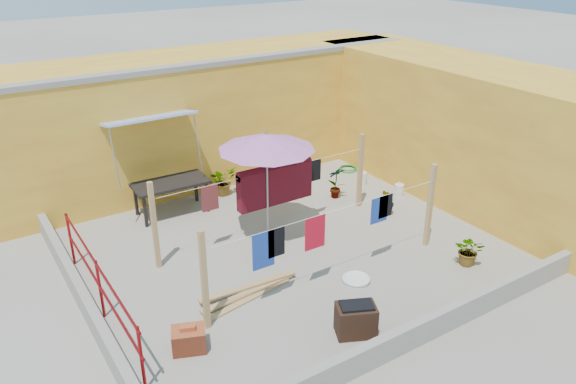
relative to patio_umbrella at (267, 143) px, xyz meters
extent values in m
plane|color=#9E998E|center=(0.09, -0.68, -2.13)|extent=(80.00, 80.00, 0.00)
cube|color=gold|center=(0.59, 4.02, -0.53)|extent=(11.00, 2.40, 3.20)
cube|color=gray|center=(0.59, 2.97, 1.02)|extent=(11.00, 0.35, 0.12)
cube|color=#2D51B2|center=(-1.51, 2.47, 0.12)|extent=(2.00, 0.79, 0.22)
cylinder|color=gray|center=(-2.46, 2.10, -0.53)|extent=(0.03, 0.30, 1.28)
cylinder|color=gray|center=(-0.56, 2.10, -0.53)|extent=(0.03, 0.30, 1.28)
cube|color=gold|center=(5.29, -0.68, -0.53)|extent=(2.40, 9.00, 3.20)
cube|color=gray|center=(0.09, -4.26, -1.91)|extent=(8.30, 0.16, 0.44)
cube|color=gray|center=(-3.99, -0.68, -1.91)|extent=(0.16, 7.30, 0.44)
cylinder|color=maroon|center=(-3.76, -2.88, -1.58)|extent=(0.05, 0.05, 1.10)
cylinder|color=maroon|center=(-3.76, -0.88, -1.58)|extent=(0.05, 0.05, 1.10)
cylinder|color=maroon|center=(-3.76, 1.12, -1.58)|extent=(0.05, 0.05, 1.10)
cylinder|color=maroon|center=(-3.76, -0.88, -1.08)|extent=(0.04, 4.20, 0.04)
cylinder|color=maroon|center=(-3.76, -0.88, -1.53)|extent=(0.04, 4.20, 0.04)
cube|color=tan|center=(-2.41, -2.08, -1.23)|extent=(0.09, 0.09, 1.80)
cube|color=tan|center=(2.59, -2.08, -1.23)|extent=(0.09, 0.09, 1.80)
cube|color=tan|center=(2.59, 0.12, -1.23)|extent=(0.09, 0.09, 1.80)
cube|color=tan|center=(-2.41, 0.12, -1.23)|extent=(0.09, 0.09, 1.80)
cylinder|color=silver|center=(0.09, -2.08, -0.68)|extent=(5.00, 0.01, 0.01)
cylinder|color=silver|center=(0.09, 0.12, -0.68)|extent=(5.00, 0.01, 0.01)
cube|color=#490C15|center=(0.26, 0.12, -1.04)|extent=(1.74, 0.22, 0.82)
cube|color=black|center=(1.28, 0.12, -0.92)|extent=(0.32, 0.02, 0.49)
cube|color=maroon|center=(-1.24, 0.12, -0.95)|extent=(0.35, 0.02, 0.54)
cube|color=#1B3995|center=(-1.32, -2.08, -1.02)|extent=(0.42, 0.02, 0.68)
cube|color=black|center=(-1.07, -2.08, -0.95)|extent=(0.33, 0.02, 0.54)
cube|color=#B40E21|center=(-0.27, -2.08, -1.00)|extent=(0.42, 0.02, 0.64)
cube|color=#1B3995|center=(1.21, -2.08, -0.95)|extent=(0.40, 0.02, 0.54)
cube|color=black|center=(1.36, -2.08, -0.91)|extent=(0.33, 0.02, 0.46)
cylinder|color=gray|center=(0.00, 0.00, -2.10)|extent=(0.35, 0.35, 0.06)
cylinder|color=gray|center=(0.00, 0.00, -1.00)|extent=(0.04, 0.04, 2.26)
cone|color=#BA64A7|center=(0.00, 0.00, 0.02)|extent=(2.37, 2.37, 0.32)
cylinder|color=gray|center=(0.00, 0.00, 0.19)|extent=(0.04, 0.04, 0.10)
cube|color=black|center=(-1.28, 2.16, -1.37)|extent=(1.71, 0.89, 0.06)
cube|color=black|center=(-2.03, 1.84, -1.76)|extent=(0.06, 0.06, 0.74)
cube|color=black|center=(-2.01, 2.51, -1.76)|extent=(0.06, 0.06, 0.74)
cube|color=black|center=(-0.56, 1.80, -1.76)|extent=(0.06, 0.06, 0.74)
cube|color=black|center=(-0.54, 2.47, -1.76)|extent=(0.06, 0.06, 0.74)
cube|color=#AF4828|center=(-2.89, -2.43, -1.94)|extent=(0.62, 0.54, 0.38)
cube|color=#B2542A|center=(-2.89, -2.43, -1.72)|extent=(0.26, 0.19, 0.08)
cube|color=tan|center=(-1.51, -1.80, -2.11)|extent=(1.90, 0.46, 0.04)
cube|color=tan|center=(-1.43, -1.68, -2.07)|extent=(1.91, 0.30, 0.04)
cube|color=tan|center=(-1.35, -1.56, -2.03)|extent=(1.91, 0.24, 0.04)
cube|color=black|center=(-0.47, -3.53, -1.87)|extent=(0.75, 0.65, 0.53)
cube|color=black|center=(-0.47, -3.53, -1.58)|extent=(0.61, 0.51, 0.04)
cylinder|color=silver|center=(0.49, -2.38, -2.10)|extent=(0.49, 0.49, 0.06)
torus|color=silver|center=(0.49, -2.38, -2.07)|extent=(0.53, 0.53, 0.05)
cylinder|color=silver|center=(3.50, 1.07, -1.97)|extent=(0.24, 0.24, 0.32)
cylinder|color=silver|center=(3.50, 1.07, -1.79)|extent=(0.06, 0.06, 0.05)
cylinder|color=silver|center=(3.79, 0.01, -1.98)|extent=(0.23, 0.23, 0.31)
cylinder|color=silver|center=(3.79, 0.01, -1.80)|extent=(0.06, 0.06, 0.05)
torus|color=#1B7C20|center=(3.79, 2.03, -2.11)|extent=(0.52, 0.52, 0.04)
torus|color=#1B7C20|center=(3.79, 2.03, -2.07)|extent=(0.44, 0.44, 0.04)
imported|color=#1B5418|center=(0.18, 2.47, -1.77)|extent=(0.75, 0.68, 0.72)
imported|color=#1B5418|center=(2.23, 2.43, -1.78)|extent=(0.40, 0.40, 0.69)
imported|color=#1B5418|center=(2.41, 0.79, -1.72)|extent=(0.47, 0.35, 0.82)
imported|color=#1B5418|center=(2.84, -0.62, -1.81)|extent=(0.42, 0.45, 0.65)
imported|color=#1B5418|center=(2.72, -3.09, -1.82)|extent=(0.72, 0.74, 0.62)
camera|label=1|loc=(-5.36, -9.09, 3.75)|focal=35.00mm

